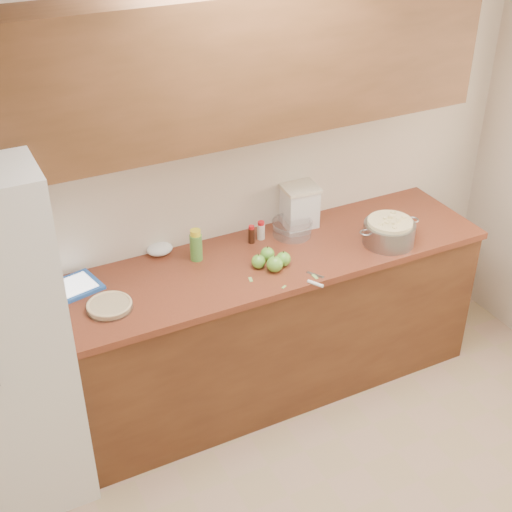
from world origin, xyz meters
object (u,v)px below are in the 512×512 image
flour_canister (299,205)px  pie (109,306)px  tablet (71,288)px  colander (389,232)px

flour_canister → pie: bearing=-165.2°
flour_canister → tablet: flour_canister is taller
colander → pie: bearing=176.7°
colander → flour_canister: (-0.34, 0.42, 0.06)m
colander → flour_canister: bearing=129.2°
colander → tablet: colander is taller
colander → tablet: size_ratio=1.18×
colander → flour_canister: size_ratio=1.55×
tablet → flour_canister: bearing=-9.5°
tablet → colander: bearing=-24.0°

